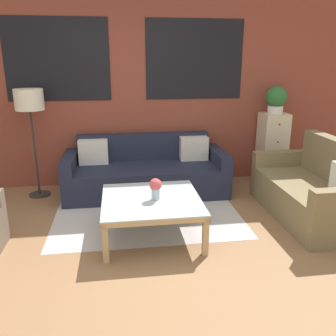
# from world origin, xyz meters

# --- Properties ---
(ground_plane) EXTENTS (16.00, 16.00, 0.00)m
(ground_plane) POSITION_xyz_m (0.00, 0.00, 0.00)
(ground_plane) COLOR #8E6642
(wall_back_brick) EXTENTS (8.40, 0.09, 2.80)m
(wall_back_brick) POSITION_xyz_m (0.00, 2.44, 1.41)
(wall_back_brick) COLOR brown
(wall_back_brick) RESTS_ON ground_plane
(rug) EXTENTS (2.21, 1.68, 0.00)m
(rug) POSITION_xyz_m (0.14, 1.21, 0.00)
(rug) COLOR #BCB7B2
(rug) RESTS_ON ground_plane
(couch_dark) EXTENTS (2.21, 0.88, 0.78)m
(couch_dark) POSITION_xyz_m (0.19, 1.95, 0.28)
(couch_dark) COLOR #1E2338
(couch_dark) RESTS_ON ground_plane
(settee_vintage) EXTENTS (0.80, 1.61, 0.92)m
(settee_vintage) POSITION_xyz_m (2.07, 0.83, 0.31)
(settee_vintage) COLOR olive
(settee_vintage) RESTS_ON ground_plane
(coffee_table) EXTENTS (1.01, 1.01, 0.43)m
(coffee_table) POSITION_xyz_m (0.14, 0.63, 0.37)
(coffee_table) COLOR silver
(coffee_table) RESTS_ON ground_plane
(floor_lamp) EXTENTS (0.37, 0.37, 1.45)m
(floor_lamp) POSITION_xyz_m (-1.29, 2.02, 1.24)
(floor_lamp) COLOR #2D2D2D
(floor_lamp) RESTS_ON ground_plane
(drawer_cabinet) EXTENTS (0.38, 0.39, 1.04)m
(drawer_cabinet) POSITION_xyz_m (2.13, 2.18, 0.52)
(drawer_cabinet) COLOR beige
(drawer_cabinet) RESTS_ON ground_plane
(potted_plant) EXTENTS (0.31, 0.31, 0.39)m
(potted_plant) POSITION_xyz_m (2.13, 2.18, 1.25)
(potted_plant) COLOR silver
(potted_plant) RESTS_ON drawer_cabinet
(flower_vase) EXTENTS (0.13, 0.13, 0.23)m
(flower_vase) POSITION_xyz_m (0.18, 0.59, 0.56)
(flower_vase) COLOR #ADBCC6
(flower_vase) RESTS_ON coffee_table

